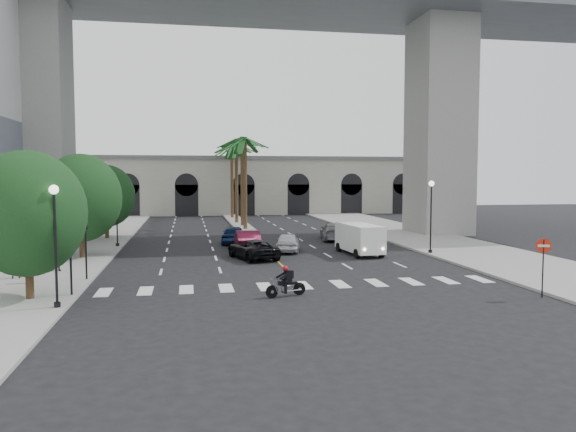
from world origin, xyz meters
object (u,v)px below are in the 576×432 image
(car_c, at_px, (253,249))
(cargo_van, at_px, (360,238))
(lamp_post_left_near, at_px, (55,235))
(car_b, at_px, (247,241))
(pedestrian_b, at_px, (57,256))
(do_not_enter_sign, at_px, (543,255))
(motorcycle_rider, at_px, (287,282))
(traffic_signal_near, at_px, (70,245))
(car_d, at_px, (334,232))
(lamp_post_right, at_px, (431,210))
(car_e, at_px, (234,234))
(pedestrian_a, at_px, (16,261))
(car_a, at_px, (288,242))
(traffic_signal_far, at_px, (86,236))
(lamp_post_left_far, at_px, (117,207))

(car_c, distance_m, cargo_van, 7.92)
(lamp_post_left_near, bearing_deg, car_b, 59.88)
(pedestrian_b, relative_size, do_not_enter_sign, 0.64)
(motorcycle_rider, bearing_deg, traffic_signal_near, 155.03)
(motorcycle_rider, distance_m, car_c, 12.21)
(traffic_signal_near, xyz_separation_m, car_d, (18.12, 20.53, -1.74))
(lamp_post_right, height_order, car_e, lamp_post_right)
(lamp_post_left_near, bearing_deg, motorcycle_rider, 5.75)
(lamp_post_left_near, bearing_deg, traffic_signal_near, 87.71)
(cargo_van, relative_size, pedestrian_a, 2.85)
(motorcycle_rider, xyz_separation_m, pedestrian_b, (-12.17, 8.46, 0.38))
(car_b, bearing_deg, traffic_signal_near, 56.50)
(car_d, xyz_separation_m, pedestrian_b, (-20.28, -13.55, 0.28))
(car_a, relative_size, car_c, 0.87)
(car_a, relative_size, car_b, 0.86)
(cargo_van, bearing_deg, car_d, 82.49)
(pedestrian_a, distance_m, do_not_enter_sign, 27.13)
(motorcycle_rider, xyz_separation_m, car_e, (-0.81, 21.12, 0.09))
(lamp_post_left_near, xyz_separation_m, traffic_signal_near, (0.10, 2.50, -0.71))
(lamp_post_left_near, distance_m, pedestrian_a, 8.65)
(car_b, bearing_deg, pedestrian_b, 32.83)
(motorcycle_rider, bearing_deg, lamp_post_right, 26.81)
(lamp_post_left_near, distance_m, do_not_enter_sign, 21.97)
(traffic_signal_far, distance_m, car_b, 14.51)
(pedestrian_b, bearing_deg, lamp_post_left_far, 83.89)
(lamp_post_right, xyz_separation_m, car_d, (-4.58, 10.03, -2.45))
(lamp_post_right, height_order, do_not_enter_sign, lamp_post_right)
(motorcycle_rider, relative_size, cargo_van, 0.38)
(car_c, height_order, cargo_van, cargo_van)
(lamp_post_left_far, distance_m, car_e, 9.68)
(lamp_post_left_near, xyz_separation_m, traffic_signal_far, (0.10, 6.50, -0.71))
(lamp_post_left_far, bearing_deg, cargo_van, -21.58)
(car_c, relative_size, cargo_van, 0.92)
(traffic_signal_near, distance_m, cargo_van, 21.10)
(lamp_post_left_near, bearing_deg, lamp_post_left_far, 90.00)
(car_d, xyz_separation_m, cargo_van, (-0.45, -9.05, 0.46))
(car_c, distance_m, car_d, 12.85)
(traffic_signal_far, xyz_separation_m, motorcycle_rider, (10.01, -5.48, -1.84))
(lamp_post_left_far, distance_m, cargo_van, 19.21)
(lamp_post_left_far, height_order, lamp_post_right, same)
(car_e, bearing_deg, pedestrian_b, 57.77)
(lamp_post_left_far, distance_m, pedestrian_a, 14.16)
(car_a, xyz_separation_m, do_not_enter_sign, (9.00, -17.69, 1.31))
(lamp_post_left_far, relative_size, traffic_signal_far, 1.47)
(car_e, relative_size, pedestrian_a, 2.41)
(car_e, relative_size, cargo_van, 0.85)
(lamp_post_left_near, xyz_separation_m, car_a, (12.90, 16.34, -2.50))
(car_a, bearing_deg, car_d, -115.73)
(traffic_signal_near, bearing_deg, car_a, 47.24)
(pedestrian_a, bearing_deg, pedestrian_b, 37.09)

